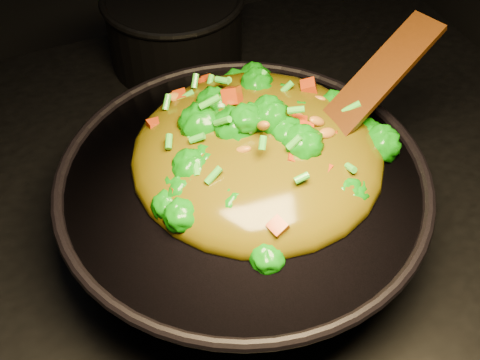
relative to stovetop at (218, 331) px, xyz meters
name	(u,v)px	position (x,y,z in m)	size (l,w,h in m)	color
stovetop	(218,331)	(0.00, 0.00, 0.00)	(1.20, 0.90, 0.90)	black
wok	(243,210)	(0.01, -0.11, 0.51)	(0.45, 0.45, 0.13)	black
stir_fry	(258,127)	(0.03, -0.09, 0.63)	(0.32, 0.32, 0.11)	#0F7808
spatula	(350,108)	(0.16, -0.10, 0.63)	(0.33, 0.05, 0.01)	#3B1409
back_pot	(175,28)	(0.06, 0.32, 0.52)	(0.24, 0.24, 0.14)	black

